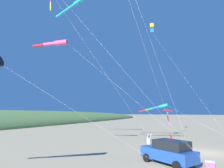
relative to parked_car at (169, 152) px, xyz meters
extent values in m
plane|color=tan|center=(2.61, 5.94, -0.95)|extent=(600.00, 600.00, 0.00)
cube|color=#1E479E|center=(-0.09, 0.05, -0.20)|extent=(4.66, 3.66, 0.84)
cube|color=black|center=(0.22, -0.12, 0.56)|extent=(3.04, 2.65, 0.68)
cylinder|color=black|center=(-1.81, -0.08, -0.62)|extent=(0.69, 0.50, 0.66)
cylinder|color=black|center=(-0.94, 1.55, -0.62)|extent=(0.69, 0.50, 0.66)
cylinder|color=black|center=(0.77, -1.46, -0.62)|extent=(0.69, 0.50, 0.66)
cylinder|color=black|center=(1.64, 0.18, -0.62)|extent=(0.69, 0.50, 0.66)
cube|color=#EF4C93|center=(2.84, 0.67, -0.77)|extent=(0.60, 0.40, 0.36)
cube|color=white|center=(2.84, 0.67, -0.56)|extent=(0.62, 0.42, 0.06)
cube|color=#3D7F51|center=(-2.68, 3.64, -0.56)|extent=(0.33, 0.33, 0.79)
cylinder|color=silver|center=(-2.68, 3.64, 0.16)|extent=(0.51, 0.51, 0.65)
sphere|color=#A37551|center=(-2.68, 3.64, 0.61)|extent=(0.25, 0.25, 0.25)
cylinder|color=silver|center=(-2.45, 3.64, 0.66)|extent=(0.35, 0.35, 0.49)
cylinder|color=silver|center=(-2.68, 3.41, 0.66)|extent=(0.35, 0.35, 0.49)
cube|color=#B72833|center=(-1.46, 9.46, -0.68)|extent=(0.22, 0.23, 0.55)
cylinder|color=#B72833|center=(-1.46, 9.46, -0.18)|extent=(0.35, 0.35, 0.45)
sphere|color=tan|center=(-1.46, 9.46, 0.13)|extent=(0.17, 0.17, 0.17)
cylinder|color=#B72833|center=(-1.44, 9.30, 0.16)|extent=(0.23, 0.26, 0.34)
cylinder|color=#B72833|center=(-1.62, 9.44, 0.16)|extent=(0.23, 0.26, 0.34)
cylinder|color=white|center=(-0.78, -0.54, 8.34)|extent=(5.46, 1.16, 18.57)
cylinder|color=#1EB7C6|center=(-8.06, -3.49, 12.28)|extent=(2.37, 0.41, 0.75)
cylinder|color=white|center=(-0.83, -0.87, 6.30)|extent=(2.94, 6.24, 14.50)
cylinder|color=#1EB7C6|center=(-3.30, 14.79, 4.09)|extent=(1.47, 0.72, 0.72)
cylinder|color=blue|center=(-4.59, 15.04, 3.82)|extent=(1.44, 0.64, 0.64)
cylinder|color=green|center=(-5.88, 15.29, 3.55)|extent=(1.40, 0.55, 0.56)
cylinder|color=red|center=(-7.17, 15.54, 3.28)|extent=(1.37, 0.46, 0.47)
cylinder|color=white|center=(2.19, 10.95, 1.58)|extent=(9.69, 7.43, 5.07)
cylinder|color=#EF4C93|center=(-9.95, -1.82, 10.12)|extent=(1.39, 0.83, 0.56)
cylinder|color=#EF4C93|center=(-11.19, -2.15, 10.07)|extent=(1.35, 0.69, 0.42)
cylinder|color=red|center=(-12.43, -2.48, 10.02)|extent=(1.31, 0.55, 0.28)
cylinder|color=white|center=(-2.93, -1.22, 4.53)|extent=(12.79, 0.88, 10.97)
cylinder|color=white|center=(-6.97, -1.94, 9.58)|extent=(11.85, 8.34, 21.06)
cylinder|color=yellow|center=(-9.80, -3.62, 13.13)|extent=(0.15, 0.20, 0.82)
cylinder|color=white|center=(-3.48, -2.00, 7.11)|extent=(12.68, 3.43, 16.12)
cube|color=yellow|center=(-4.25, 12.58, 16.93)|extent=(0.74, 0.74, 0.58)
cube|color=blue|center=(-4.25, 12.58, 16.01)|extent=(0.74, 0.74, 0.58)
cylinder|color=black|center=(-4.42, 12.20, 16.47)|extent=(0.02, 0.02, 1.50)
cylinder|color=black|center=(-3.88, 12.40, 16.47)|extent=(0.02, 0.02, 1.50)
cylinder|color=black|center=(-4.62, 12.75, 16.47)|extent=(0.02, 0.02, 1.50)
cylinder|color=black|center=(-4.07, 12.95, 16.47)|extent=(0.02, 0.02, 1.50)
cylinder|color=white|center=(0.60, 11.40, 7.38)|extent=(9.71, 2.36, 16.67)
cylinder|color=white|center=(-2.86, -6.29, 2.37)|extent=(8.10, 6.83, 6.65)
pyramid|color=#EF4C93|center=(-3.27, 17.78, 3.44)|extent=(2.24, 2.04, 0.60)
cylinder|color=black|center=(-3.29, 17.75, 3.34)|extent=(0.88, 1.37, 0.56)
cylinder|color=#EF4C93|center=(-3.30, 17.73, 2.83)|extent=(0.21, 0.23, 0.85)
cylinder|color=black|center=(-3.27, 17.74, 1.98)|extent=(0.28, 0.26, 0.86)
cylinder|color=#EF4C93|center=(-3.23, 17.81, 1.14)|extent=(0.19, 0.23, 0.85)
cylinder|color=white|center=(2.44, 13.44, 1.16)|extent=(11.47, 8.63, 4.23)
camera|label=1|loc=(2.98, -15.72, 3.09)|focal=29.98mm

